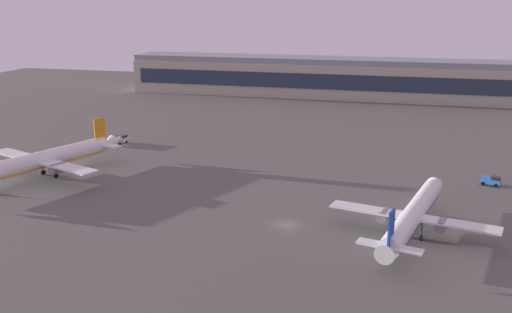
{
  "coord_description": "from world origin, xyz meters",
  "views": [
    {
      "loc": [
        20.23,
        -95.86,
        39.5
      ],
      "look_at": [
        -14.14,
        30.54,
        4.0
      ],
      "focal_mm": 40.31,
      "sensor_mm": 36.0,
      "label": 1
    }
  ],
  "objects_px": {
    "airplane_taxiway_distant": "(413,215)",
    "fuel_truck": "(120,140)",
    "airplane_terminal_side": "(40,161)",
    "maintenance_van": "(491,180)"
  },
  "relations": [
    {
      "from": "airplane_taxiway_distant",
      "to": "airplane_terminal_side",
      "type": "height_order",
      "value": "airplane_terminal_side"
    },
    {
      "from": "fuel_truck",
      "to": "maintenance_van",
      "type": "relative_size",
      "value": 1.4
    },
    {
      "from": "airplane_taxiway_distant",
      "to": "fuel_truck",
      "type": "distance_m",
      "value": 93.38
    },
    {
      "from": "airplane_taxiway_distant",
      "to": "maintenance_van",
      "type": "distance_m",
      "value": 37.42
    },
    {
      "from": "airplane_terminal_side",
      "to": "fuel_truck",
      "type": "distance_m",
      "value": 34.69
    },
    {
      "from": "airplane_terminal_side",
      "to": "fuel_truck",
      "type": "height_order",
      "value": "airplane_terminal_side"
    },
    {
      "from": "airplane_taxiway_distant",
      "to": "maintenance_van",
      "type": "height_order",
      "value": "airplane_taxiway_distant"
    },
    {
      "from": "maintenance_van",
      "to": "airplane_terminal_side",
      "type": "bearing_deg",
      "value": -61.83
    },
    {
      "from": "airplane_terminal_side",
      "to": "maintenance_van",
      "type": "xyz_separation_m",
      "value": [
        99.25,
        21.68,
        -3.08
      ]
    },
    {
      "from": "airplane_terminal_side",
      "to": "maintenance_van",
      "type": "relative_size",
      "value": 9.42
    }
  ]
}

